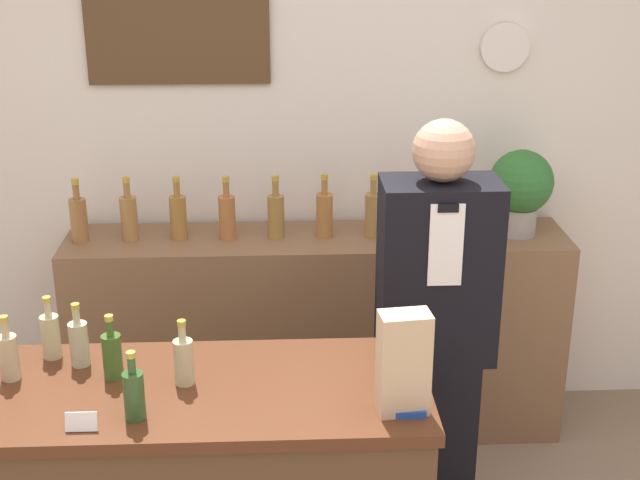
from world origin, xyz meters
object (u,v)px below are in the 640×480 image
shopkeeper (434,340)px  paper_bag (404,363)px  potted_plant (521,187)px  tape_dispenser (411,407)px

shopkeeper → paper_bag: size_ratio=5.20×
potted_plant → tape_dispenser: potted_plant is taller
potted_plant → paper_bag: (-0.69, -1.37, -0.10)m
potted_plant → paper_bag: potted_plant is taller
shopkeeper → potted_plant: 0.96m
potted_plant → paper_bag: 1.54m
potted_plant → tape_dispenser: 1.56m
paper_bag → tape_dispenser: paper_bag is taller
paper_bag → tape_dispenser: size_ratio=3.51×
shopkeeper → potted_plant: (0.49, 0.75, 0.35)m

